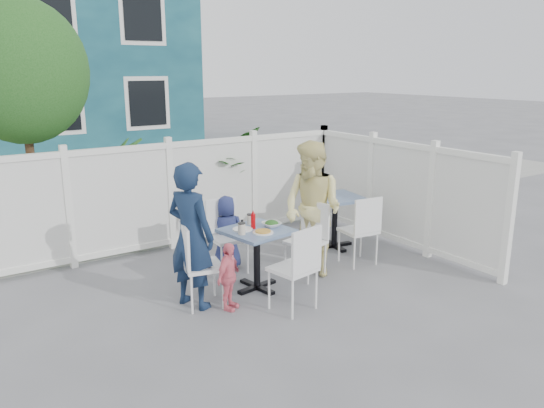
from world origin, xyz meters
TOP-DOWN VIEW (x-y plane):
  - ground at (0.00, 0.00)m, footprint 80.00×80.00m
  - near_sidewalk at (0.00, 3.80)m, footprint 24.00×2.60m
  - street at (0.00, 7.50)m, footprint 24.00×5.00m
  - far_sidewalk at (0.00, 10.60)m, footprint 24.00×1.60m
  - fence_back at (0.10, 2.40)m, footprint 5.86×0.08m
  - fence_right at (3.00, 0.60)m, footprint 0.08×3.66m
  - tree at (-1.60, 3.30)m, footprint 1.80×1.62m
  - potted_shrub_a at (-0.39, 3.10)m, footprint 0.96×0.96m
  - potted_shrub_b at (1.23, 3.00)m, footprint 1.98×1.98m
  - main_table at (0.34, 0.40)m, footprint 0.83×0.83m
  - spare_table at (2.16, 1.08)m, footprint 0.86×0.86m
  - chair_left at (-0.49, 0.37)m, footprint 0.51×0.52m
  - chair_right at (1.15, 0.40)m, footprint 0.52×0.53m
  - chair_back at (0.32, 1.15)m, footprint 0.46×0.44m
  - chair_near at (0.39, -0.39)m, footprint 0.52×0.51m
  - chair_spare at (1.97, 0.28)m, footprint 0.48×0.47m
  - man at (-0.52, 0.41)m, footprint 0.61×0.72m
  - woman at (1.22, 0.44)m, footprint 0.85×0.99m
  - boy at (0.39, 1.23)m, footprint 0.57×0.46m
  - toddler at (-0.23, 0.08)m, footprint 0.49×0.41m
  - plate_main at (0.33, 0.23)m, footprint 0.25×0.25m
  - plate_side at (0.19, 0.48)m, footprint 0.24×0.24m
  - salad_bowl at (0.56, 0.39)m, footprint 0.22×0.22m
  - coffee_cup_a at (0.10, 0.33)m, footprint 0.09×0.09m
  - coffee_cup_b at (0.40, 0.63)m, footprint 0.08×0.08m
  - ketchup_bottle at (0.33, 0.46)m, footprint 0.06×0.06m
  - salt_shaker at (0.28, 0.66)m, footprint 0.03×0.03m
  - pepper_shaker at (0.29, 0.65)m, footprint 0.03×0.03m

SIDE VIEW (x-z plane):
  - ground at x=0.00m, z-range 0.00..0.00m
  - street at x=0.00m, z-range 0.00..0.01m
  - near_sidewalk at x=0.00m, z-range 0.00..0.01m
  - far_sidewalk at x=0.00m, z-range 0.00..0.01m
  - toddler at x=-0.23m, z-range 0.00..0.78m
  - boy at x=0.39m, z-range 0.00..1.00m
  - chair_right at x=1.15m, z-range 0.08..1.05m
  - chair_left at x=-0.49m, z-range 0.08..1.05m
  - chair_spare at x=1.97m, z-range 0.08..1.05m
  - chair_back at x=0.32m, z-range 0.08..1.05m
  - chair_near at x=0.39m, z-range 0.08..1.07m
  - main_table at x=0.34m, z-range 0.21..0.97m
  - spare_table at x=2.16m, z-range 0.22..1.01m
  - plate_main at x=0.33m, z-range 0.76..0.78m
  - plate_side at x=0.19m, z-range 0.76..0.78m
  - fence_right at x=3.00m, z-range -0.02..1.58m
  - fence_back at x=0.10m, z-range -0.02..1.58m
  - salad_bowl at x=0.56m, z-range 0.76..0.82m
  - salt_shaker at x=0.28m, z-range 0.76..0.83m
  - pepper_shaker at x=0.29m, z-range 0.76..0.83m
  - potted_shrub_a at x=-0.39m, z-range 0.00..1.62m
  - coffee_cup_b at x=0.40m, z-range 0.76..0.88m
  - coffee_cup_a at x=0.10m, z-range 0.76..0.89m
  - potted_shrub_b at x=1.23m, z-range 0.00..1.67m
  - man at x=-0.52m, z-range 0.00..1.67m
  - ketchup_bottle at x=0.33m, z-range 0.76..0.94m
  - woman at x=1.22m, z-range 0.00..1.75m
  - tree at x=-1.60m, z-range 0.80..4.39m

